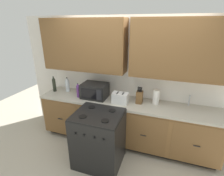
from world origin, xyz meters
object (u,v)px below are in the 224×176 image
Objects in this scene: bottle_dark at (54,84)px; knife_block at (139,97)px; microwave at (95,91)px; toaster at (120,98)px; stove_range at (99,139)px; paper_towel_roll at (156,97)px; bottle_clear at (67,85)px; bottle_violet at (78,90)px.

knife_block is at bearing 0.50° from bottle_dark.
microwave reaches higher than toaster.
stove_range is 0.92m from microwave.
paper_towel_roll is (1.14, 0.10, -0.01)m from microwave.
microwave is 1.71× the size of toaster.
bottle_clear is (-1.01, 0.74, 0.58)m from stove_range.
knife_block is 1.09× the size of bottle_violet.
microwave is at bearing 117.95° from stove_range.
bottle_clear is 0.93× the size of bottle_dark.
paper_towel_roll is at bearing 7.40° from bottle_violet.
bottle_violet is at bearing -173.91° from knife_block.
knife_block reaches higher than bottle_clear.
stove_range is at bearing -62.05° from microwave.
toaster is 1.48m from bottle_dark.
knife_block is at bearing -2.74° from bottle_clear.
toaster is 0.35m from knife_block.
knife_block is 1.03× the size of bottle_clear.
bottle_dark is 1.14× the size of bottle_violet.
bottle_dark is at bearing -161.30° from bottle_clear.
bottle_clear reaches higher than paper_towel_roll.
paper_towel_roll is 1.82m from bottle_clear.
bottle_violet reaches higher than toaster.
bottle_dark reaches higher than bottle_clear.
stove_range is at bearing -109.54° from toaster.
bottle_dark is (-1.28, 0.65, 0.59)m from stove_range.
toaster is at bearing 0.89° from bottle_violet.
bottle_clear is 0.42m from bottle_violet.
stove_range is at bearing -137.82° from paper_towel_roll.
toaster is 1.08× the size of paper_towel_roll.
paper_towel_roll reaches higher than stove_range.
bottle_clear is at bearing 151.51° from bottle_violet.
knife_block is 1.19× the size of paper_towel_roll.
bottle_clear is at bearing 179.70° from paper_towel_roll.
toaster is 1.22m from bottle_clear.
bottle_clear is at bearing 177.26° from knife_block.
microwave is at bearing -9.14° from bottle_clear.
bottle_violet reaches higher than stove_range.
bottle_violet is (-0.65, 0.54, 0.57)m from stove_range.
microwave is 1.59× the size of bottle_clear.
paper_towel_roll is 1.47m from bottle_violet.
paper_towel_roll is at bearing 16.07° from toaster.
stove_range is 3.35× the size of bottle_violet.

